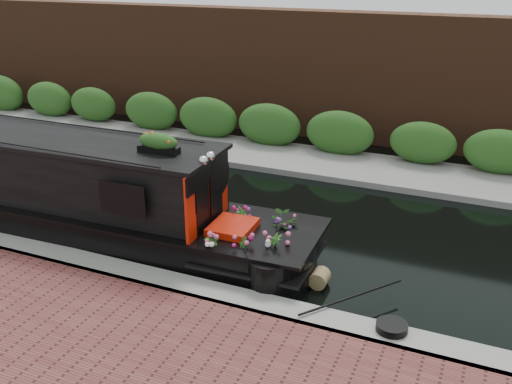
% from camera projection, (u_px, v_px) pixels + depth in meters
% --- Properties ---
extents(ground, '(80.00, 80.00, 0.00)m').
position_uv_depth(ground, '(192.00, 210.00, 13.44)').
color(ground, black).
rests_on(ground, ground).
extents(near_bank_coping, '(40.00, 0.60, 0.50)m').
position_uv_depth(near_bank_coping, '(105.00, 276.00, 10.64)').
color(near_bank_coping, gray).
rests_on(near_bank_coping, ground).
extents(far_bank_path, '(40.00, 2.40, 0.34)m').
position_uv_depth(far_bank_path, '(261.00, 157.00, 17.01)').
color(far_bank_path, gray).
rests_on(far_bank_path, ground).
extents(far_hedge, '(40.00, 1.10, 2.80)m').
position_uv_depth(far_hedge, '(272.00, 149.00, 17.77)').
color(far_hedge, '#28561C').
rests_on(far_hedge, ground).
extents(far_brick_wall, '(40.00, 1.00, 8.00)m').
position_uv_depth(far_brick_wall, '(295.00, 131.00, 19.55)').
color(far_brick_wall, '#4B2B19').
rests_on(far_brick_wall, ground).
extents(narrowboat, '(11.69, 2.44, 2.72)m').
position_uv_depth(narrowboat, '(45.00, 193.00, 12.32)').
color(narrowboat, black).
rests_on(narrowboat, ground).
extents(rope_fender, '(0.32, 0.36, 0.32)m').
position_uv_depth(rope_fender, '(320.00, 278.00, 10.27)').
color(rope_fender, olive).
rests_on(rope_fender, ground).
extents(coiled_mooring_rope, '(0.49, 0.49, 0.12)m').
position_uv_depth(coiled_mooring_rope, '(392.00, 327.00, 8.67)').
color(coiled_mooring_rope, black).
rests_on(coiled_mooring_rope, near_bank_coping).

